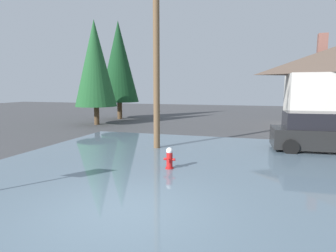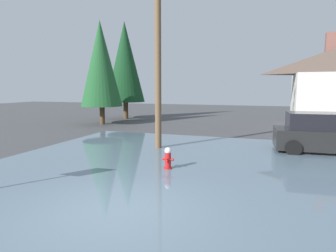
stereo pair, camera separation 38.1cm
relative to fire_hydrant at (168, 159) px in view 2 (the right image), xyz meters
The scene contains 8 objects.
ground_plane 3.47m from the fire_hydrant, 90.24° to the right, with size 80.00×80.00×0.10m, color #424244.
flood_puddle 0.43m from the fire_hydrant, 76.25° to the left, with size 12.85×12.90×0.06m, color slate.
lane_stop_bar 5.19m from the fire_hydrant, 98.95° to the right, with size 3.60×0.30×0.01m, color silver.
fire_hydrant is the anchor object (origin of this frame).
utility_pole 5.36m from the fire_hydrant, 115.93° to the left, with size 1.60×0.28×8.71m.
parked_car 6.96m from the fire_hydrant, 40.14° to the left, with size 4.11×2.18×1.68m.
pine_tree_tall_left 17.01m from the fire_hydrant, 121.67° to the left, with size 3.31×3.31×8.28m.
pine_tree_mid_left 13.65m from the fire_hydrant, 130.64° to the left, with size 3.01×3.01×7.52m.
Camera 2 is at (3.00, -5.39, 2.72)m, focal length 30.99 mm.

